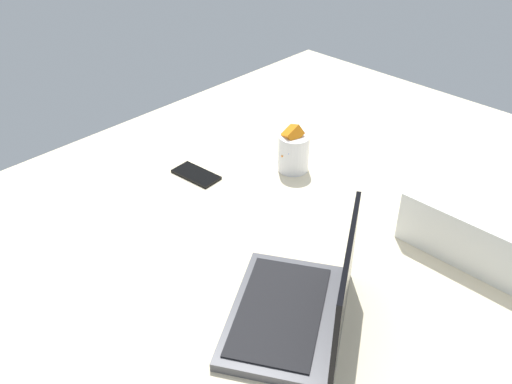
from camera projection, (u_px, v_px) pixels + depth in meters
bed_mattress at (294, 220)px, 159.29cm from camera, size 180.00×140.00×18.00cm
laptop at (302, 306)px, 113.01cm from camera, size 40.08×36.45×23.00cm
snack_cup at (293, 152)px, 161.40cm from camera, size 9.28×9.00×14.65cm
cell_phone at (196, 175)px, 161.57cm from camera, size 7.93×14.51×0.80cm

